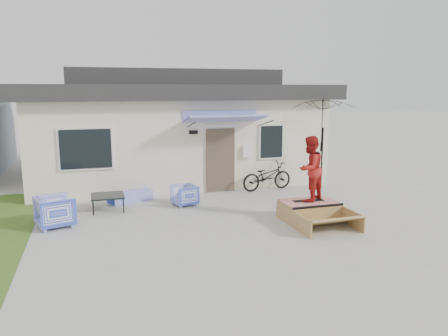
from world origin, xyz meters
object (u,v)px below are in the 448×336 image
object	(u,v)px
bicycle	(267,173)
patio_umbrella	(323,138)
coffee_table	(108,203)
skater	(310,167)
loveseat	(130,193)
armchair_right	(184,194)
skateboard	(309,200)
skate_ramp	(309,210)
armchair_left	(55,210)

from	to	relation	value
bicycle	patio_umbrella	size ratio (longest dim) A/B	0.77
coffee_table	skater	world-z (taller)	skater
loveseat	armchair_right	size ratio (longest dim) A/B	1.96
bicycle	patio_umbrella	world-z (taller)	patio_umbrella
bicycle	skateboard	distance (m)	3.34
loveseat	skater	xyz separation A→B (m)	(4.32, -3.16, 1.11)
patio_umbrella	skate_ramp	xyz separation A→B (m)	(-1.98, -2.88, -1.51)
armchair_right	patio_umbrella	xyz separation A→B (m)	(4.82, 0.57, 1.41)
loveseat	coffee_table	size ratio (longest dim) A/B	1.48
coffee_table	patio_umbrella	size ratio (longest dim) A/B	0.38
armchair_left	bicycle	xyz separation A→B (m)	(6.51, 2.09, 0.15)
loveseat	bicycle	distance (m)	4.55
patio_umbrella	armchair_right	bearing A→B (deg)	-173.22
coffee_table	armchair_right	bearing A→B (deg)	-2.39
armchair_left	skateboard	distance (m)	6.42
skater	armchair_right	bearing A→B (deg)	-70.04
patio_umbrella	skater	world-z (taller)	skater
armchair_left	patio_umbrella	distance (m)	8.54
patio_umbrella	skate_ramp	distance (m)	3.81
armchair_left	patio_umbrella	size ratio (longest dim) A/B	0.36
skateboard	armchair_left	bearing A→B (deg)	174.28
coffee_table	skate_ramp	distance (m)	5.55
skateboard	skater	size ratio (longest dim) A/B	0.48
skater	patio_umbrella	bearing A→B (deg)	-156.41
coffee_table	skateboard	distance (m)	5.54
coffee_table	bicycle	bearing A→B (deg)	10.57
armchair_right	skate_ramp	world-z (taller)	armchair_right
armchair_left	armchair_right	world-z (taller)	armchair_left
armchair_right	coffee_table	xyz separation A→B (m)	(-2.17, 0.09, -0.12)
armchair_left	skater	bearing A→B (deg)	-118.68
loveseat	armchair_left	xyz separation A→B (m)	(-1.98, -1.92, 0.17)
armchair_right	patio_umbrella	world-z (taller)	patio_umbrella
loveseat	patio_umbrella	bearing A→B (deg)	152.18
armchair_right	skater	size ratio (longest dim) A/B	0.40
loveseat	skateboard	xyz separation A→B (m)	(4.32, -3.16, 0.24)
skateboard	skater	bearing A→B (deg)	0.00
skateboard	skater	distance (m)	0.87
armchair_left	skateboard	xyz separation A→B (m)	(6.30, -1.23, 0.07)
bicycle	skateboard	world-z (taller)	bicycle
armchair_left	skate_ramp	size ratio (longest dim) A/B	0.46
loveseat	patio_umbrella	distance (m)	6.48
loveseat	skate_ramp	size ratio (longest dim) A/B	0.70
loveseat	bicycle	xyz separation A→B (m)	(4.53, 0.17, 0.32)
armchair_right	skate_ramp	xyz separation A→B (m)	(2.84, -2.31, -0.10)
armchair_right	skateboard	bearing A→B (deg)	37.73
armchair_right	coffee_table	distance (m)	2.17
armchair_left	skater	distance (m)	6.49
armchair_right	skateboard	size ratio (longest dim) A/B	0.82
coffee_table	skater	xyz separation A→B (m)	(5.01, -2.35, 1.15)
armchair_left	skater	xyz separation A→B (m)	(6.30, -1.23, 0.94)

